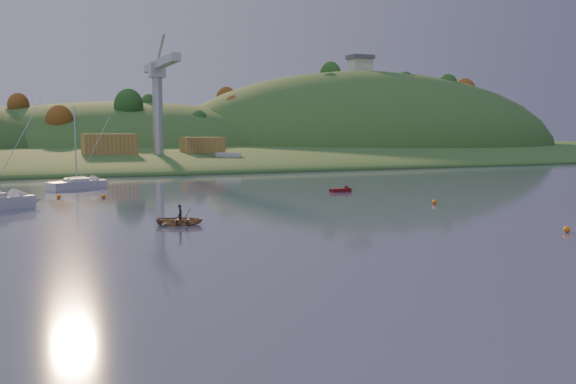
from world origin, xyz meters
name	(u,v)px	position (x,y,z in m)	size (l,w,h in m)	color
far_shore	(91,152)	(0.00, 230.00, 0.00)	(620.00, 220.00, 1.50)	#305421
shore_slope	(118,159)	(0.00, 165.00, 0.00)	(640.00, 150.00, 7.00)	#305421
hill_center	(127,153)	(10.00, 210.00, 0.00)	(140.00, 120.00, 36.00)	#305421
hill_right	(359,152)	(95.00, 195.00, 0.00)	(150.00, 130.00, 60.00)	#305421
hilltop_house	(360,63)	(95.00, 195.00, 33.40)	(9.00, 7.00, 6.45)	beige
hillside_trees	(108,156)	(0.00, 185.00, 0.00)	(280.00, 50.00, 32.00)	#194619
wharf	(170,161)	(5.00, 122.00, 1.20)	(42.00, 16.00, 2.40)	slate
shed_west	(109,145)	(-8.00, 123.00, 4.80)	(11.00, 8.00, 4.80)	#A06A35
shed_east	(202,146)	(13.00, 124.00, 4.40)	(9.00, 7.00, 4.00)	#A06A35
dock_crane	(159,87)	(2.00, 118.39, 17.17)	(3.20, 28.00, 20.30)	#B7B7BC
sailboat_far	(77,184)	(-19.65, 69.92, 0.72)	(8.06, 6.02, 11.01)	silver
canoe	(180,220)	(-14.89, 31.90, 0.40)	(2.74, 3.84, 0.80)	#90754F
paddler	(180,216)	(-14.89, 31.90, 0.71)	(0.52, 0.34, 1.43)	black
red_tender	(344,190)	(11.58, 52.42, 0.23)	(3.24, 1.29, 1.08)	#630E11
grey_dinghy	(29,200)	(-25.97, 55.66, 0.22)	(2.30, 2.99, 1.06)	slate
work_vessel	(228,162)	(15.00, 111.04, 1.14)	(13.20, 7.48, 3.21)	slate
buoy_0	(567,229)	(11.28, 16.14, 0.25)	(0.50, 0.50, 0.50)	orange
buoy_1	(435,202)	(13.63, 36.07, 0.25)	(0.50, 0.50, 0.50)	orange
buoy_2	(59,196)	(-22.72, 57.98, 0.25)	(0.50, 0.50, 0.50)	orange
buoy_3	(103,196)	(-17.95, 56.18, 0.25)	(0.50, 0.50, 0.50)	orange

